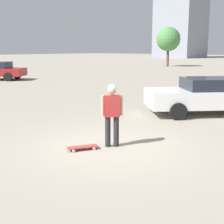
# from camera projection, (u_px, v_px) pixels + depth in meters

# --- Properties ---
(ground_plane) EXTENTS (220.00, 220.00, 0.00)m
(ground_plane) POSITION_uv_depth(u_px,v_px,m) (112.00, 146.00, 8.09)
(ground_plane) COLOR gray
(person) EXTENTS (0.44, 0.41, 1.62)m
(person) POSITION_uv_depth(u_px,v_px,m) (112.00, 110.00, 7.90)
(person) COLOR #262628
(person) RESTS_ON ground_plane
(skateboard) EXTENTS (0.79, 0.57, 0.08)m
(skateboard) POSITION_uv_depth(u_px,v_px,m) (83.00, 147.00, 7.79)
(skateboard) COLOR #A5332D
(skateboard) RESTS_ON ground_plane
(car_parked_near) EXTENTS (4.67, 4.50, 1.39)m
(car_parked_near) POSITION_uv_depth(u_px,v_px,m) (209.00, 95.00, 11.93)
(car_parked_near) COLOR silver
(car_parked_near) RESTS_ON ground_plane
(building_block_distant) EXTENTS (11.15, 10.57, 24.40)m
(building_block_distant) POSITION_uv_depth(u_px,v_px,m) (181.00, 11.00, 82.02)
(building_block_distant) COLOR gray
(building_block_distant) RESTS_ON ground_plane
(tree_distant) EXTENTS (3.28, 3.28, 5.36)m
(tree_distant) POSITION_uv_depth(u_px,v_px,m) (168.00, 39.00, 42.77)
(tree_distant) COLOR brown
(tree_distant) RESTS_ON ground_plane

